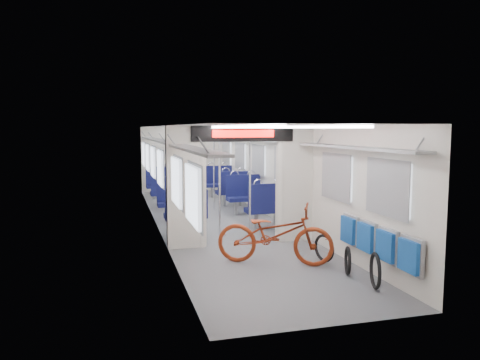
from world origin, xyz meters
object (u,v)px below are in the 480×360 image
(seat_bay_near_left, at_px, (180,204))
(seat_bay_far_left, at_px, (164,184))
(stanchion_near_right, at_px, (250,183))
(stanchion_far_right, at_px, (214,168))
(bicycle, at_px, (275,234))
(stanchion_far_left, at_px, (190,169))
(seat_bay_far_right, at_px, (225,183))
(bike_hoop_c, at_px, (324,250))
(seat_bay_near_right, at_px, (255,198))
(bike_hoop_b, at_px, (348,262))
(stanchion_near_left, at_px, (220,182))
(flip_bench, at_px, (377,241))
(bike_hoop_a, at_px, (375,273))

(seat_bay_near_left, xyz_separation_m, seat_bay_far_left, (0.00, 3.64, 0.02))
(stanchion_near_right, bearing_deg, stanchion_far_right, 89.68)
(bicycle, distance_m, seat_bay_near_left, 3.57)
(stanchion_far_left, bearing_deg, seat_bay_far_right, 47.63)
(bike_hoop_c, distance_m, stanchion_near_right, 2.27)
(bicycle, bearing_deg, seat_bay_far_right, 19.81)
(seat_bay_near_right, relative_size, stanchion_near_right, 0.96)
(seat_bay_far_left, bearing_deg, bike_hoop_b, -75.82)
(stanchion_near_right, bearing_deg, bicycle, -93.17)
(seat_bay_near_right, bearing_deg, bike_hoop_b, -88.45)
(seat_bay_near_left, relative_size, stanchion_near_left, 0.87)
(bicycle, xyz_separation_m, bike_hoop_b, (0.89, -0.84, -0.31))
(seat_bay_far_left, bearing_deg, stanchion_near_right, -77.09)
(seat_bay_far_right, bearing_deg, stanchion_far_left, -132.37)
(flip_bench, bearing_deg, seat_bay_near_right, 94.95)
(seat_bay_far_left, height_order, stanchion_near_right, stanchion_near_right)
(bike_hoop_b, distance_m, seat_bay_far_left, 8.14)
(flip_bench, relative_size, bike_hoop_b, 4.71)
(stanchion_near_right, bearing_deg, seat_bay_near_left, 127.11)
(bike_hoop_c, bearing_deg, stanchion_far_right, 97.48)
(bike_hoop_b, height_order, seat_bay_near_right, seat_bay_near_right)
(bike_hoop_a, bearing_deg, flip_bench, 57.48)
(bicycle, height_order, seat_bay_far_right, seat_bay_far_right)
(stanchion_near_right, bearing_deg, bike_hoop_b, -73.37)
(seat_bay_near_left, xyz_separation_m, seat_bay_far_right, (1.87, 3.39, 0.03))
(seat_bay_far_right, bearing_deg, seat_bay_near_left, -118.90)
(bike_hoop_c, xyz_separation_m, stanchion_far_right, (-0.73, 5.53, 0.94))
(bike_hoop_a, distance_m, seat_bay_far_right, 8.33)
(stanchion_far_right, bearing_deg, stanchion_near_right, -90.32)
(flip_bench, distance_m, seat_bay_far_left, 8.51)
(flip_bench, relative_size, stanchion_near_right, 0.91)
(seat_bay_near_right, distance_m, stanchion_near_left, 1.97)
(bike_hoop_a, height_order, stanchion_far_left, stanchion_far_left)
(seat_bay_far_right, bearing_deg, bike_hoop_b, -89.08)
(flip_bench, xyz_separation_m, seat_bay_far_right, (-0.42, 7.95, -0.02))
(bicycle, distance_m, seat_bay_far_left, 7.13)
(seat_bay_far_left, bearing_deg, seat_bay_near_left, -90.00)
(flip_bench, xyz_separation_m, bike_hoop_b, (-0.30, 0.32, -0.38))
(seat_bay_near_right, relative_size, stanchion_near_left, 0.96)
(bike_hoop_c, height_order, seat_bay_far_right, seat_bay_far_right)
(stanchion_far_right, bearing_deg, bicycle, -91.28)
(seat_bay_far_right, bearing_deg, stanchion_far_right, -115.48)
(bike_hoop_c, distance_m, seat_bay_far_right, 6.90)
(seat_bay_near_right, xyz_separation_m, stanchion_near_right, (-0.67, -1.86, 0.59))
(bike_hoop_a, xyz_separation_m, bike_hoop_c, (-0.11, 1.42, -0.03))
(stanchion_near_left, bearing_deg, seat_bay_far_left, 97.88)
(bike_hoop_a, bearing_deg, bicycle, 121.90)
(seat_bay_near_left, bearing_deg, seat_bay_near_right, 8.39)
(seat_bay_near_right, height_order, stanchion_far_left, stanchion_far_left)
(stanchion_near_right, bearing_deg, bike_hoop_a, -75.70)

